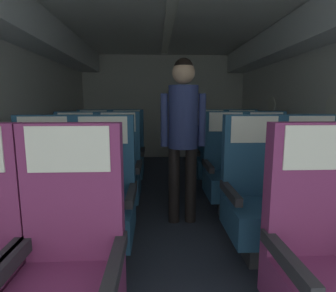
# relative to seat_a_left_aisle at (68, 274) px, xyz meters

# --- Properties ---
(ground) EXTENTS (3.68, 6.54, 0.02)m
(ground) POSITION_rel_seat_a_left_aisle_xyz_m (0.55, 1.72, -0.47)
(ground) COLOR #2D3342
(fuselage_shell) EXTENTS (3.56, 6.19, 2.23)m
(fuselage_shell) POSITION_rel_seat_a_left_aisle_xyz_m (0.55, 1.98, 1.16)
(fuselage_shell) COLOR silver
(fuselage_shell) RESTS_ON ground
(seat_a_left_aisle) EXTENTS (0.47, 0.51, 1.09)m
(seat_a_left_aisle) POSITION_rel_seat_a_left_aisle_xyz_m (0.00, 0.00, 0.00)
(seat_a_left_aisle) COLOR #38383D
(seat_a_left_aisle) RESTS_ON ground
(seat_a_right_window) EXTENTS (0.47, 0.51, 1.09)m
(seat_a_right_window) POSITION_rel_seat_a_left_aisle_xyz_m (1.12, -0.01, 0.00)
(seat_a_right_window) COLOR #38383D
(seat_a_right_window) RESTS_ON ground
(seat_b_left_window) EXTENTS (0.47, 0.51, 1.09)m
(seat_b_left_window) POSITION_rel_seat_a_left_aisle_xyz_m (-0.45, 0.84, 0.00)
(seat_b_left_window) COLOR #38383D
(seat_b_left_window) RESTS_ON ground
(seat_b_left_aisle) EXTENTS (0.47, 0.51, 1.09)m
(seat_b_left_aisle) POSITION_rel_seat_a_left_aisle_xyz_m (-0.01, 0.83, 0.00)
(seat_b_left_aisle) COLOR #38383D
(seat_b_left_aisle) RESTS_ON ground
(seat_b_right_aisle) EXTENTS (0.47, 0.51, 1.09)m
(seat_b_right_aisle) POSITION_rel_seat_a_left_aisle_xyz_m (1.56, 0.85, 0.00)
(seat_b_right_aisle) COLOR #38383D
(seat_b_right_aisle) RESTS_ON ground
(seat_b_right_window) EXTENTS (0.47, 0.51, 1.09)m
(seat_b_right_window) POSITION_rel_seat_a_left_aisle_xyz_m (1.12, 0.83, 0.00)
(seat_b_right_window) COLOR #38383D
(seat_b_right_window) RESTS_ON ground
(seat_c_left_window) EXTENTS (0.47, 0.51, 1.09)m
(seat_c_left_window) POSITION_rel_seat_a_left_aisle_xyz_m (-0.45, 1.66, 0.00)
(seat_c_left_window) COLOR #38383D
(seat_c_left_window) RESTS_ON ground
(seat_c_left_aisle) EXTENTS (0.47, 0.51, 1.09)m
(seat_c_left_aisle) POSITION_rel_seat_a_left_aisle_xyz_m (-0.01, 1.66, 0.00)
(seat_c_left_aisle) COLOR #38383D
(seat_c_left_aisle) RESTS_ON ground
(seat_c_right_aisle) EXTENTS (0.47, 0.51, 1.09)m
(seat_c_right_aisle) POSITION_rel_seat_a_left_aisle_xyz_m (1.56, 1.67, 0.00)
(seat_c_right_aisle) COLOR #38383D
(seat_c_right_aisle) RESTS_ON ground
(seat_c_right_window) EXTENTS (0.47, 0.51, 1.09)m
(seat_c_right_window) POSITION_rel_seat_a_left_aisle_xyz_m (1.11, 1.66, 0.00)
(seat_c_right_window) COLOR #38383D
(seat_c_right_window) RESTS_ON ground
(seat_d_left_window) EXTENTS (0.47, 0.51, 1.09)m
(seat_d_left_window) POSITION_rel_seat_a_left_aisle_xyz_m (-0.45, 2.50, 0.00)
(seat_d_left_window) COLOR #38383D
(seat_d_left_window) RESTS_ON ground
(seat_d_left_aisle) EXTENTS (0.47, 0.51, 1.09)m
(seat_d_left_aisle) POSITION_rel_seat_a_left_aisle_xyz_m (-0.02, 2.52, 0.00)
(seat_d_left_aisle) COLOR #38383D
(seat_d_left_aisle) RESTS_ON ground
(seat_d_right_aisle) EXTENTS (0.47, 0.51, 1.09)m
(seat_d_right_aisle) POSITION_rel_seat_a_left_aisle_xyz_m (1.56, 2.51, 0.00)
(seat_d_right_aisle) COLOR #38383D
(seat_d_right_aisle) RESTS_ON ground
(seat_d_right_window) EXTENTS (0.47, 0.51, 1.09)m
(seat_d_right_window) POSITION_rel_seat_a_left_aisle_xyz_m (1.12, 2.49, 0.00)
(seat_d_right_window) COLOR #38383D
(seat_d_right_window) RESTS_ON ground
(flight_attendant) EXTENTS (0.43, 0.28, 1.59)m
(flight_attendant) POSITION_rel_seat_a_left_aisle_xyz_m (0.64, 1.50, 0.51)
(flight_attendant) COLOR black
(flight_attendant) RESTS_ON ground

